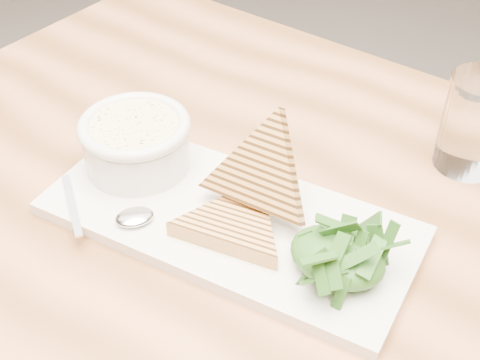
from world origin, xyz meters
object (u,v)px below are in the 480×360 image
Objects in this scene: table_top at (304,260)px; soup_bowl at (137,148)px; glass_near at (475,123)px; platter at (229,220)px.

soup_bowl reaches higher than table_top.
soup_bowl is 0.39m from glass_near.
table_top is 3.00× the size of platter.
soup_bowl is 1.03× the size of glass_near.
soup_bowl is (-0.22, -0.01, 0.06)m from table_top.
platter is at bearing -167.93° from table_top.
glass_near reaches higher than soup_bowl.
soup_bowl is (-0.14, 0.01, 0.03)m from platter.
glass_near is (0.09, 0.23, 0.08)m from table_top.
platter is at bearing -124.50° from glass_near.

